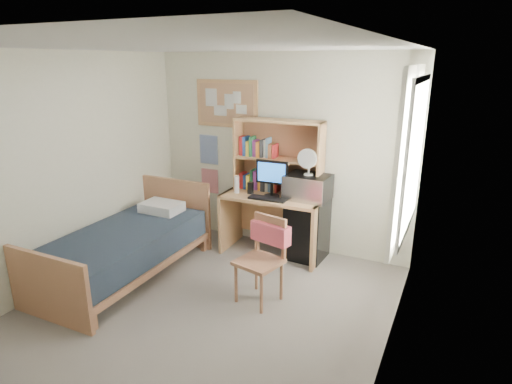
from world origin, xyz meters
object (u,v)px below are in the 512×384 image
at_px(desk_chair, 259,261).
at_px(speaker_right, 294,193).
at_px(desk_fan, 309,163).
at_px(bulletin_board, 227,104).
at_px(bed, 125,253).
at_px(microwave, 308,187).
at_px(speaker_left, 250,188).
at_px(desk, 273,225).
at_px(mini_fridge, 307,228).
at_px(monitor, 272,180).

height_order(desk_chair, speaker_right, speaker_right).
relative_size(desk_chair, desk_fan, 3.10).
bearing_deg(bulletin_board, bed, -105.94).
bearing_deg(bulletin_board, microwave, -11.47).
bearing_deg(speaker_left, bed, -130.85).
bearing_deg(bed, desk, 44.58).
distance_m(desk_chair, mini_fridge, 1.25).
height_order(mini_fridge, speaker_left, speaker_left).
distance_m(microwave, desk_fan, 0.31).
height_order(monitor, microwave, monitor).
distance_m(mini_fridge, speaker_left, 0.90).
relative_size(bed, monitor, 4.62).
bearing_deg(desk_chair, microwave, 98.72).
bearing_deg(speaker_left, desk, 11.31).
bearing_deg(speaker_left, microwave, 8.61).
xyz_separation_m(mini_fridge, monitor, (-0.44, -0.15, 0.64)).
height_order(bulletin_board, speaker_right, bulletin_board).
bearing_deg(desk_fan, desk_chair, -91.68).
distance_m(desk, monitor, 0.64).
distance_m(desk, bed, 1.90).
bearing_deg(speaker_left, monitor, 0.00).
relative_size(desk, bed, 0.63).
bearing_deg(speaker_right, bed, -143.39).
bearing_deg(speaker_right, desk_chair, -89.35).
relative_size(bed, speaker_right, 12.71).
bearing_deg(microwave, desk, -168.70).
bearing_deg(mini_fridge, speaker_left, -165.39).
bearing_deg(desk_chair, desk, 119.88).
height_order(desk_chair, speaker_left, speaker_left).
xyz_separation_m(mini_fridge, speaker_right, (-0.14, -0.14, 0.49)).
bearing_deg(speaker_left, desk_chair, -61.13).
bearing_deg(microwave, desk_fan, 0.00).
bearing_deg(bulletin_board, desk_fan, -11.47).
bearing_deg(desk_chair, desk_fan, 98.72).
height_order(bulletin_board, desk_fan, bulletin_board).
bearing_deg(desk, bed, -136.52).
bearing_deg(speaker_left, bulletin_board, 142.70).
xyz_separation_m(bulletin_board, desk_chair, (1.21, -1.49, -1.45)).
xyz_separation_m(speaker_left, desk_fan, (0.74, 0.14, 0.38)).
bearing_deg(mini_fridge, bed, -138.39).
xyz_separation_m(mini_fridge, bed, (-1.78, -1.43, -0.12)).
xyz_separation_m(desk, mini_fridge, (0.45, 0.09, -0.00)).
height_order(desk, desk_chair, desk_chair).
distance_m(bulletin_board, speaker_left, 1.24).
distance_m(desk, desk_chair, 1.21).
relative_size(desk, speaker_left, 8.40).
bearing_deg(monitor, microwave, 14.21).
distance_m(desk, speaker_left, 0.57).
xyz_separation_m(bulletin_board, speaker_right, (1.16, -0.38, -1.02)).
relative_size(desk_chair, mini_fridge, 1.15).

